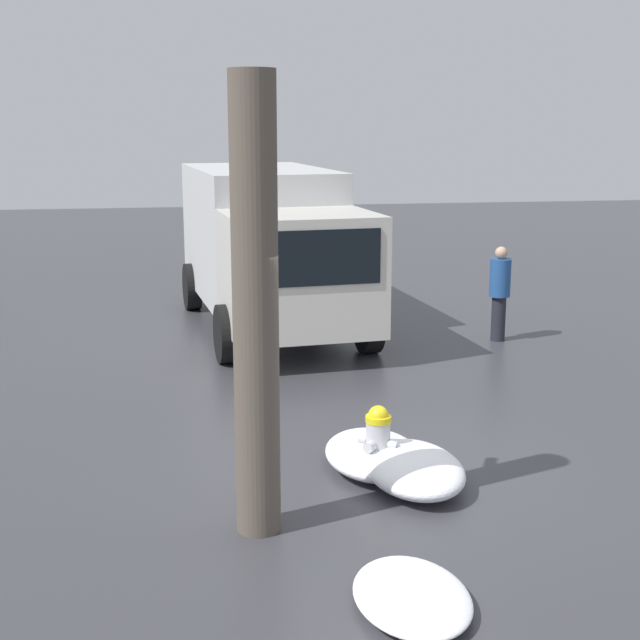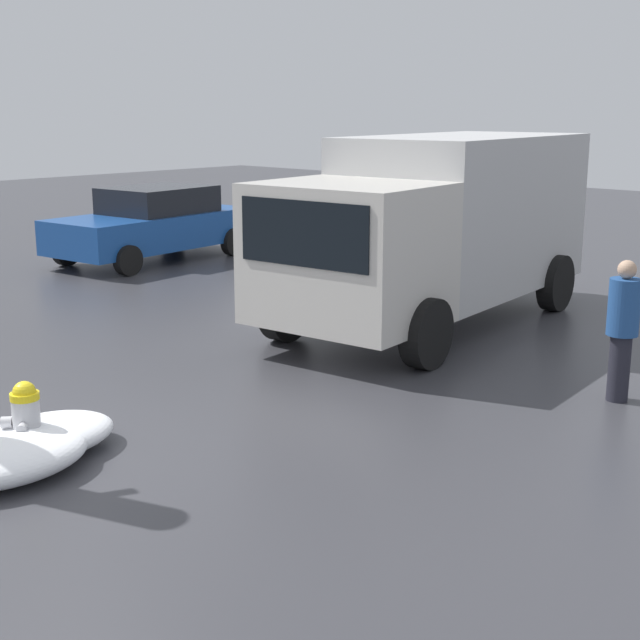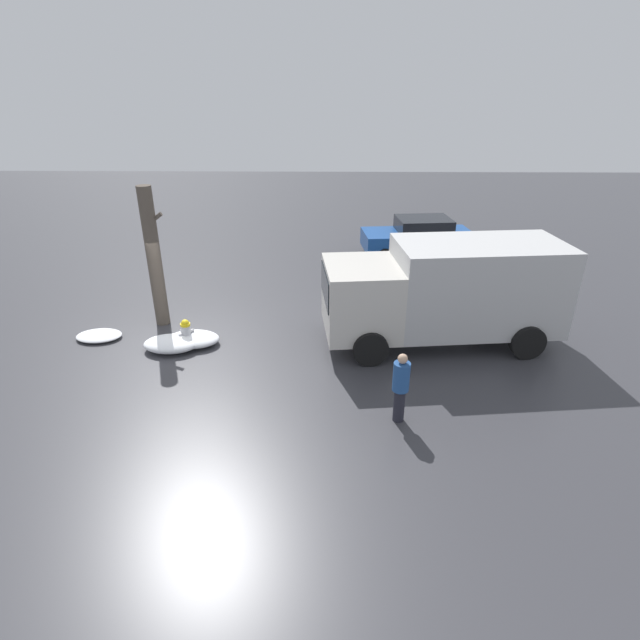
# 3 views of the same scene
# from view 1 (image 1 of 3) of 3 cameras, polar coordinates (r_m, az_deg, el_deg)

# --- Properties ---
(ground_plane) EXTENTS (60.00, 60.00, 0.00)m
(ground_plane) POSITION_cam_1_polar(r_m,az_deg,el_deg) (9.46, 3.70, -9.81)
(ground_plane) COLOR #38383D
(fire_hydrant) EXTENTS (0.39, 0.40, 0.75)m
(fire_hydrant) POSITION_cam_1_polar(r_m,az_deg,el_deg) (9.32, 3.72, -7.64)
(fire_hydrant) COLOR #B7B7BC
(fire_hydrant) RESTS_ON ground_plane
(tree_trunk) EXTENTS (0.61, 0.40, 4.02)m
(tree_trunk) POSITION_cam_1_polar(r_m,az_deg,el_deg) (7.63, -4.15, 0.61)
(tree_trunk) COLOR brown
(tree_trunk) RESTS_ON ground_plane
(delivery_truck) EXTENTS (6.39, 3.04, 2.77)m
(delivery_truck) POSITION_cam_1_polar(r_m,az_deg,el_deg) (15.71, -3.32, 4.97)
(delivery_truck) COLOR beige
(delivery_truck) RESTS_ON ground_plane
(pedestrian) EXTENTS (0.35, 0.35, 1.59)m
(pedestrian) POSITION_cam_1_polar(r_m,az_deg,el_deg) (15.07, 11.42, 1.91)
(pedestrian) COLOR #23232D
(pedestrian) RESTS_ON ground_plane
(snow_pile_by_hydrant) EXTENTS (1.46, 0.98, 0.35)m
(snow_pile_by_hydrant) POSITION_cam_1_polar(r_m,az_deg,el_deg) (9.15, 6.04, -9.45)
(snow_pile_by_hydrant) COLOR white
(snow_pile_by_hydrant) RESTS_ON ground_plane
(snow_pile_curbside) EXTENTS (1.25, 0.88, 0.16)m
(snow_pile_curbside) POSITION_cam_1_polar(r_m,az_deg,el_deg) (7.11, 5.90, -17.15)
(snow_pile_curbside) COLOR white
(snow_pile_curbside) RESTS_ON ground_plane
(snow_pile_by_tree) EXTENTS (1.42, 1.00, 0.32)m
(snow_pile_by_tree) POSITION_cam_1_polar(r_m,az_deg,el_deg) (9.54, 3.43, -8.57)
(snow_pile_by_tree) COLOR white
(snow_pile_by_tree) RESTS_ON ground_plane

